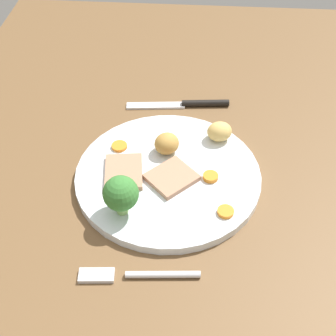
{
  "coord_description": "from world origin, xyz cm",
  "views": [
    {
      "loc": [
        -49.0,
        -3.06,
        55.1
      ],
      "look_at": [
        0.71,
        0.63,
        6.0
      ],
      "focal_mm": 50.06,
      "sensor_mm": 36.0,
      "label": 1
    }
  ],
  "objects_px": {
    "meat_slice_under": "(124,173)",
    "carrot_coin_front": "(211,179)",
    "roast_potato_right": "(219,132)",
    "knife": "(187,104)",
    "broccoli_floret": "(121,194)",
    "carrot_coin_back": "(226,212)",
    "carrot_coin_side": "(119,146)",
    "dinner_plate": "(168,176)",
    "meat_slice_main": "(174,177)",
    "roast_potato_left": "(167,144)",
    "fork": "(135,275)"
  },
  "relations": [
    {
      "from": "meat_slice_under",
      "to": "roast_potato_right",
      "type": "distance_m",
      "value": 0.17
    },
    {
      "from": "meat_slice_main",
      "to": "knife",
      "type": "xyz_separation_m",
      "value": [
        0.2,
        -0.01,
        -0.01
      ]
    },
    {
      "from": "fork",
      "to": "carrot_coin_back",
      "type": "bearing_deg",
      "value": -142.94
    },
    {
      "from": "roast_potato_left",
      "to": "carrot_coin_side",
      "type": "bearing_deg",
      "value": 87.09
    },
    {
      "from": "dinner_plate",
      "to": "meat_slice_under",
      "type": "bearing_deg",
      "value": 98.22
    },
    {
      "from": "meat_slice_main",
      "to": "knife",
      "type": "relative_size",
      "value": 0.35
    },
    {
      "from": "dinner_plate",
      "to": "fork",
      "type": "relative_size",
      "value": 1.83
    },
    {
      "from": "carrot_coin_side",
      "to": "carrot_coin_back",
      "type": "bearing_deg",
      "value": -126.62
    },
    {
      "from": "roast_potato_right",
      "to": "knife",
      "type": "distance_m",
      "value": 0.12
    },
    {
      "from": "carrot_coin_back",
      "to": "knife",
      "type": "bearing_deg",
      "value": 14.03
    },
    {
      "from": "roast_potato_right",
      "to": "carrot_coin_side",
      "type": "relative_size",
      "value": 1.61
    },
    {
      "from": "dinner_plate",
      "to": "meat_slice_main",
      "type": "height_order",
      "value": "meat_slice_main"
    },
    {
      "from": "roast_potato_left",
      "to": "roast_potato_right",
      "type": "height_order",
      "value": "roast_potato_left"
    },
    {
      "from": "meat_slice_main",
      "to": "carrot_coin_side",
      "type": "relative_size",
      "value": 2.63
    },
    {
      "from": "carrot_coin_front",
      "to": "fork",
      "type": "relative_size",
      "value": 0.15
    },
    {
      "from": "roast_potato_left",
      "to": "broccoli_floret",
      "type": "xyz_separation_m",
      "value": [
        -0.13,
        0.05,
        0.02
      ]
    },
    {
      "from": "roast_potato_left",
      "to": "carrot_coin_back",
      "type": "relative_size",
      "value": 1.69
    },
    {
      "from": "dinner_plate",
      "to": "carrot_coin_side",
      "type": "height_order",
      "value": "carrot_coin_side"
    },
    {
      "from": "dinner_plate",
      "to": "carrot_coin_front",
      "type": "bearing_deg",
      "value": -99.59
    },
    {
      "from": "dinner_plate",
      "to": "meat_slice_main",
      "type": "relative_size",
      "value": 4.29
    },
    {
      "from": "meat_slice_main",
      "to": "carrot_coin_front",
      "type": "height_order",
      "value": "meat_slice_main"
    },
    {
      "from": "broccoli_floret",
      "to": "knife",
      "type": "xyz_separation_m",
      "value": [
        0.27,
        -0.08,
        -0.05
      ]
    },
    {
      "from": "dinner_plate",
      "to": "carrot_coin_front",
      "type": "xyz_separation_m",
      "value": [
        -0.01,
        -0.06,
        0.01
      ]
    },
    {
      "from": "meat_slice_under",
      "to": "carrot_coin_side",
      "type": "relative_size",
      "value": 2.9
    },
    {
      "from": "fork",
      "to": "roast_potato_left",
      "type": "bearing_deg",
      "value": -100.63
    },
    {
      "from": "roast_potato_left",
      "to": "meat_slice_under",
      "type": "bearing_deg",
      "value": 133.22
    },
    {
      "from": "roast_potato_right",
      "to": "broccoli_floret",
      "type": "distance_m",
      "value": 0.21
    },
    {
      "from": "carrot_coin_front",
      "to": "broccoli_floret",
      "type": "distance_m",
      "value": 0.14
    },
    {
      "from": "carrot_coin_front",
      "to": "broccoli_floret",
      "type": "relative_size",
      "value": 0.37
    },
    {
      "from": "meat_slice_under",
      "to": "knife",
      "type": "xyz_separation_m",
      "value": [
        0.2,
        -0.09,
        -0.01
      ]
    },
    {
      "from": "meat_slice_main",
      "to": "meat_slice_under",
      "type": "bearing_deg",
      "value": 87.42
    },
    {
      "from": "carrot_coin_back",
      "to": "carrot_coin_side",
      "type": "relative_size",
      "value": 0.94
    },
    {
      "from": "meat_slice_under",
      "to": "roast_potato_left",
      "type": "height_order",
      "value": "roast_potato_left"
    },
    {
      "from": "roast_potato_right",
      "to": "carrot_coin_back",
      "type": "height_order",
      "value": "roast_potato_right"
    },
    {
      "from": "meat_slice_under",
      "to": "carrot_coin_front",
      "type": "xyz_separation_m",
      "value": [
        -0.0,
        -0.13,
        -0.0
      ]
    },
    {
      "from": "dinner_plate",
      "to": "carrot_coin_back",
      "type": "xyz_separation_m",
      "value": [
        -0.07,
        -0.09,
        0.01
      ]
    },
    {
      "from": "carrot_coin_back",
      "to": "broccoli_floret",
      "type": "distance_m",
      "value": 0.15
    },
    {
      "from": "knife",
      "to": "broccoli_floret",
      "type": "bearing_deg",
      "value": 68.01
    },
    {
      "from": "roast_potato_left",
      "to": "carrot_coin_side",
      "type": "xyz_separation_m",
      "value": [
        0.0,
        0.08,
        -0.01
      ]
    },
    {
      "from": "knife",
      "to": "dinner_plate",
      "type": "bearing_deg",
      "value": 78.03
    },
    {
      "from": "broccoli_floret",
      "to": "roast_potato_left",
      "type": "bearing_deg",
      "value": -22.19
    },
    {
      "from": "roast_potato_left",
      "to": "roast_potato_right",
      "type": "distance_m",
      "value": 0.09
    },
    {
      "from": "carrot_coin_front",
      "to": "roast_potato_right",
      "type": "bearing_deg",
      "value": -7.63
    },
    {
      "from": "meat_slice_under",
      "to": "carrot_coin_side",
      "type": "height_order",
      "value": "meat_slice_under"
    },
    {
      "from": "meat_slice_main",
      "to": "carrot_coin_side",
      "type": "height_order",
      "value": "meat_slice_main"
    },
    {
      "from": "dinner_plate",
      "to": "knife",
      "type": "relative_size",
      "value": 1.51
    },
    {
      "from": "carrot_coin_back",
      "to": "carrot_coin_front",
      "type": "bearing_deg",
      "value": 19.05
    },
    {
      "from": "roast_potato_left",
      "to": "knife",
      "type": "xyz_separation_m",
      "value": [
        0.14,
        -0.03,
        -0.03
      ]
    },
    {
      "from": "roast_potato_right",
      "to": "carrot_coin_front",
      "type": "bearing_deg",
      "value": 172.37
    },
    {
      "from": "meat_slice_main",
      "to": "carrot_coin_back",
      "type": "distance_m",
      "value": 0.1
    }
  ]
}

